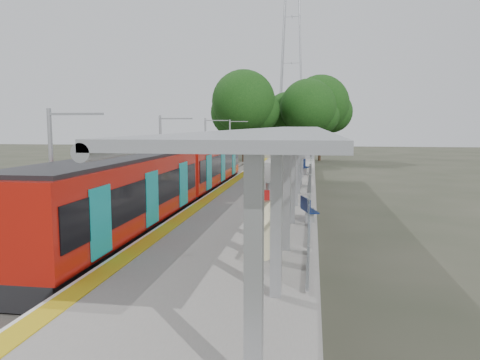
% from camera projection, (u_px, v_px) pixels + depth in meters
% --- Properties ---
extents(trackbed, '(3.00, 70.00, 0.24)m').
position_uv_depth(trackbed, '(194.00, 200.00, 29.28)').
color(trackbed, '#59544C').
rests_on(trackbed, ground).
extents(platform, '(6.00, 50.00, 1.00)m').
position_uv_depth(platform, '(266.00, 196.00, 28.55)').
color(platform, gray).
rests_on(platform, ground).
extents(tactile_strip, '(0.60, 50.00, 0.02)m').
position_uv_depth(tactile_strip, '(225.00, 187.00, 28.88)').
color(tactile_strip, gold).
rests_on(tactile_strip, platform).
extents(end_fence, '(6.00, 0.10, 1.20)m').
position_uv_depth(end_fence, '(288.00, 154.00, 52.91)').
color(end_fence, '#9EA0A5').
rests_on(end_fence, platform).
extents(train, '(2.74, 27.60, 3.62)m').
position_uv_depth(train, '(173.00, 178.00, 24.61)').
color(train, black).
rests_on(train, ground).
extents(canopy, '(3.27, 38.00, 3.66)m').
position_uv_depth(canopy, '(290.00, 137.00, 24.13)').
color(canopy, '#9EA0A5').
rests_on(canopy, platform).
extents(pylon, '(8.00, 4.00, 38.00)m').
position_uv_depth(pylon, '(292.00, 40.00, 78.55)').
color(pylon, '#9EA0A5').
rests_on(pylon, ground).
extents(tree_cluster, '(18.16, 14.43, 11.58)m').
position_uv_depth(tree_cluster, '(281.00, 107.00, 60.63)').
color(tree_cluster, '#382316').
rests_on(tree_cluster, ground).
extents(catenary_masts, '(2.08, 48.16, 5.40)m').
position_uv_depth(catenary_masts, '(162.00, 157.00, 28.23)').
color(catenary_masts, '#9EA0A5').
rests_on(catenary_masts, ground).
extents(bench_near, '(0.78, 1.39, 0.91)m').
position_uv_depth(bench_near, '(308.00, 208.00, 18.82)').
color(bench_near, navy).
rests_on(bench_near, platform).
extents(bench_mid, '(1.05, 1.77, 1.16)m').
position_uv_depth(bench_mid, '(290.00, 176.00, 29.38)').
color(bench_mid, navy).
rests_on(bench_mid, platform).
extents(bench_far, '(1.09, 1.72, 1.13)m').
position_uv_depth(bench_far, '(303.00, 166.00, 36.65)').
color(bench_far, navy).
rests_on(bench_far, platform).
extents(info_pillar_near, '(0.45, 0.45, 2.00)m').
position_uv_depth(info_pillar_near, '(263.00, 229.00, 13.34)').
color(info_pillar_near, beige).
rests_on(info_pillar_near, platform).
extents(info_pillar_far, '(0.39, 0.39, 1.74)m').
position_uv_depth(info_pillar_far, '(290.00, 170.00, 31.79)').
color(info_pillar_far, beige).
rests_on(info_pillar_far, platform).
extents(litter_bin, '(0.56, 0.56, 0.95)m').
position_uv_depth(litter_bin, '(270.00, 192.00, 23.51)').
color(litter_bin, '#9EA0A5').
rests_on(litter_bin, platform).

